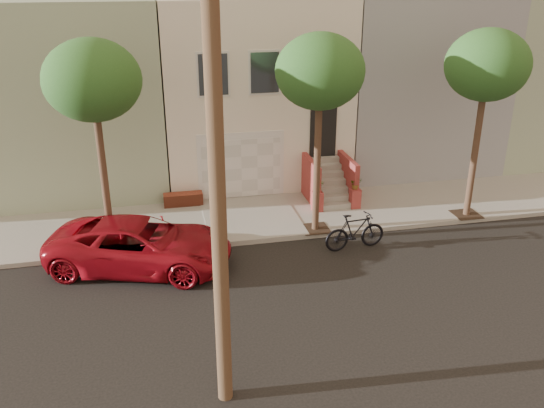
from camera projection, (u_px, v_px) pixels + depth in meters
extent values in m
plane|color=black|center=(320.00, 298.00, 15.27)|extent=(90.00, 90.00, 0.00)
cube|color=gray|center=(276.00, 216.00, 20.06)|extent=(40.00, 3.70, 0.15)
cube|color=beige|center=(245.00, 83.00, 23.95)|extent=(7.00, 8.00, 7.00)
cube|color=gray|center=(76.00, 90.00, 22.61)|extent=(6.50, 8.00, 7.00)
cube|color=gray|center=(397.00, 77.00, 25.30)|extent=(6.50, 8.00, 7.00)
cube|color=gray|center=(527.00, 71.00, 26.58)|extent=(6.50, 8.00, 7.00)
cube|color=silver|center=(241.00, 165.00, 21.06)|extent=(3.20, 0.12, 2.50)
cube|color=silver|center=(241.00, 168.00, 21.04)|extent=(2.90, 0.06, 2.20)
cube|color=gray|center=(251.00, 216.00, 19.85)|extent=(3.20, 3.70, 0.02)
cube|color=brown|center=(183.00, 199.00, 20.73)|extent=(1.40, 0.45, 0.44)
cube|color=black|center=(323.00, 130.00, 21.18)|extent=(1.00, 0.06, 2.00)
cube|color=#3F4751|center=(213.00, 75.00, 19.54)|extent=(1.00, 0.06, 1.40)
cube|color=silver|center=(213.00, 75.00, 19.56)|extent=(1.15, 0.05, 1.55)
cube|color=#3F4751|center=(265.00, 73.00, 19.90)|extent=(1.00, 0.06, 1.40)
cube|color=silver|center=(265.00, 73.00, 19.92)|extent=(1.15, 0.05, 1.55)
cube|color=#3F4751|center=(314.00, 71.00, 20.25)|extent=(1.00, 0.06, 1.40)
cube|color=silver|center=(314.00, 71.00, 20.27)|extent=(1.15, 0.05, 1.55)
cube|color=gray|center=(336.00, 206.00, 20.46)|extent=(1.20, 0.28, 0.20)
cube|color=gray|center=(333.00, 198.00, 20.63)|extent=(1.20, 0.28, 0.20)
cube|color=gray|center=(331.00, 190.00, 20.81)|extent=(1.20, 0.28, 0.20)
cube|color=gray|center=(329.00, 182.00, 20.98)|extent=(1.20, 0.28, 0.20)
cube|color=gray|center=(327.00, 175.00, 21.16)|extent=(1.20, 0.28, 0.20)
cube|color=gray|center=(325.00, 167.00, 21.33)|extent=(1.20, 0.28, 0.20)
cube|color=gray|center=(323.00, 160.00, 21.51)|extent=(1.20, 0.28, 0.20)
cube|color=maroon|center=(311.00, 181.00, 20.81)|extent=(0.18, 1.96, 1.60)
cube|color=maroon|center=(347.00, 178.00, 21.08)|extent=(0.18, 1.96, 1.60)
cube|color=maroon|center=(317.00, 201.00, 20.19)|extent=(0.35, 0.35, 0.70)
imported|color=#214D1B|center=(318.00, 186.00, 19.97)|extent=(0.40, 0.35, 0.45)
cube|color=maroon|center=(355.00, 198.00, 20.46)|extent=(0.35, 0.35, 0.70)
imported|color=#214D1B|center=(356.00, 183.00, 20.24)|extent=(0.41, 0.35, 0.45)
cube|color=#2D2116|center=(113.00, 248.00, 17.64)|extent=(0.90, 0.90, 0.02)
cylinder|color=#3D2A1B|center=(105.00, 184.00, 16.83)|extent=(0.22, 0.22, 4.20)
ellipsoid|color=#214D1B|center=(92.00, 80.00, 15.65)|extent=(2.70, 2.57, 2.29)
cube|color=#2D2116|center=(315.00, 229.00, 18.93)|extent=(0.90, 0.90, 0.02)
cylinder|color=#3D2A1B|center=(317.00, 169.00, 18.12)|extent=(0.22, 0.22, 4.20)
ellipsoid|color=#214D1B|center=(320.00, 71.00, 16.94)|extent=(2.70, 2.57, 2.29)
cube|color=#2D2116|center=(466.00, 214.00, 20.01)|extent=(0.90, 0.90, 0.02)
cylinder|color=#3D2A1B|center=(474.00, 157.00, 19.20)|extent=(0.22, 0.22, 4.20)
ellipsoid|color=#214D1B|center=(487.00, 65.00, 18.02)|extent=(2.70, 2.57, 2.29)
cylinder|color=#452D20|center=(216.00, 167.00, 9.87)|extent=(0.30, 0.30, 10.00)
imported|color=maroon|center=(140.00, 245.00, 16.55)|extent=(5.74, 3.88, 1.46)
imported|color=black|center=(355.00, 231.00, 17.70)|extent=(2.03, 0.76, 1.19)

